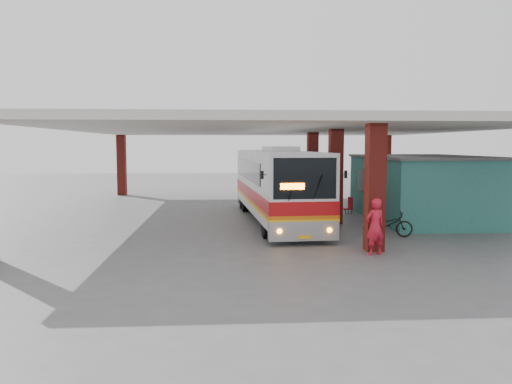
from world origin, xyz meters
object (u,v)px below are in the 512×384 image
object	(u,v)px
red_chair	(349,206)
pedestrian	(375,227)
coach_bus	(276,184)
motorcycle	(388,224)

from	to	relation	value
red_chair	pedestrian	bearing A→B (deg)	-113.10
coach_bus	pedestrian	bearing A→B (deg)	-75.25
motorcycle	coach_bus	bearing A→B (deg)	52.88
motorcycle	red_chair	size ratio (longest dim) A/B	2.24
pedestrian	red_chair	size ratio (longest dim) A/B	2.17
coach_bus	red_chair	size ratio (longest dim) A/B	14.22
coach_bus	motorcycle	size ratio (longest dim) A/B	6.36
coach_bus	red_chair	distance (m)	4.98
coach_bus	pedestrian	world-z (taller)	coach_bus
red_chair	coach_bus	bearing A→B (deg)	-163.25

